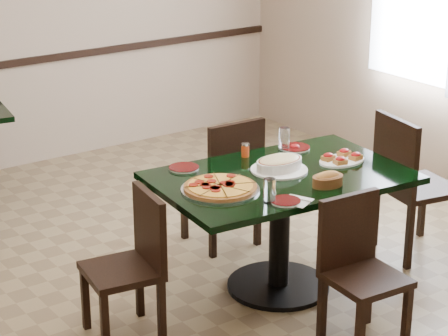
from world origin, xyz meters
TOP-DOWN VIEW (x-y plane):
  - floor at (0.00, 0.00)m, footprint 5.50×5.50m
  - room_shell at (1.02, 1.73)m, footprint 5.50×5.50m
  - main_table at (0.30, -0.30)m, footprint 1.57×1.09m
  - chair_far at (0.40, 0.39)m, footprint 0.44×0.44m
  - chair_near at (0.27, -1.00)m, footprint 0.41×0.41m
  - chair_right at (1.29, -0.41)m, footprint 0.53×0.53m
  - chair_left at (-0.68, -0.24)m, footprint 0.44×0.44m
  - pepperoni_pizza at (-0.14, -0.30)m, footprint 0.45×0.45m
  - lasagna_casserole at (0.33, -0.24)m, footprint 0.34×0.34m
  - bread_basket at (0.40, -0.60)m, footprint 0.21×0.15m
  - bruschetta_platter at (0.75, -0.34)m, footprint 0.32×0.22m
  - side_plate_near at (0.04, -0.65)m, footprint 0.17×0.17m
  - side_plate_far_r at (0.67, 0.02)m, footprint 0.20×0.20m
  - side_plate_far_l at (-0.12, 0.12)m, footprint 0.18×0.18m
  - napkin_setting at (0.10, -0.67)m, footprint 0.20×0.20m
  - water_glass_a at (0.60, 0.05)m, footprint 0.07×0.07m
  - water_glass_b at (-0.03, -0.60)m, footprint 0.06×0.06m
  - pepper_shaker at (0.32, 0.08)m, footprint 0.05×0.05m

SIDE VIEW (x-z plane):
  - floor at x=0.00m, z-range 0.00..0.00m
  - chair_near at x=0.27m, z-range 0.04..0.87m
  - chair_left at x=-0.68m, z-range 0.04..0.87m
  - chair_far at x=0.40m, z-range 0.05..0.96m
  - chair_right at x=1.29m, z-range 0.06..1.02m
  - main_table at x=0.30m, z-range 0.19..0.94m
  - napkin_setting at x=0.10m, z-range 0.75..0.76m
  - side_plate_near at x=0.04m, z-range 0.75..0.77m
  - side_plate_far_l at x=-0.12m, z-range 0.75..0.77m
  - side_plate_far_r at x=0.67m, z-range 0.74..0.77m
  - pepperoni_pizza at x=-0.14m, z-range 0.75..0.79m
  - bruschetta_platter at x=0.75m, z-range 0.75..0.80m
  - bread_basket at x=0.40m, z-range 0.74..0.83m
  - pepper_shaker at x=0.32m, z-range 0.75..0.84m
  - lasagna_casserole at x=0.33m, z-range 0.75..0.84m
  - water_glass_b at x=-0.03m, z-range 0.75..0.89m
  - water_glass_a at x=0.60m, z-range 0.75..0.90m
  - room_shell at x=1.02m, z-range -1.58..3.92m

